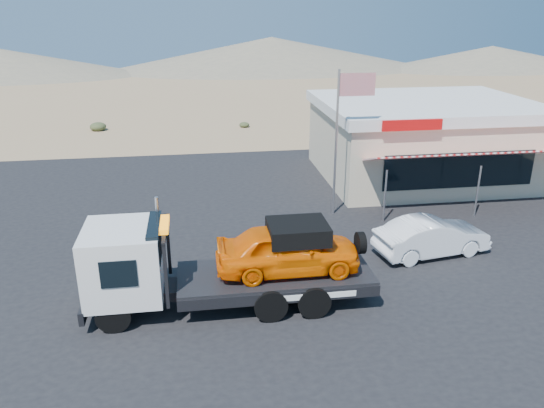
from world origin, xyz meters
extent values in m
plane|color=#9F805A|center=(0.00, 0.00, 0.00)|extent=(120.00, 120.00, 0.00)
cube|color=black|center=(2.00, 3.00, 0.01)|extent=(32.00, 24.00, 0.02)
cylinder|color=black|center=(-3.41, -3.08, 0.50)|extent=(0.95, 0.29, 0.95)
cylinder|color=black|center=(-3.41, -1.17, 0.50)|extent=(0.95, 0.29, 0.95)
cylinder|color=black|center=(0.87, -3.08, 0.50)|extent=(0.95, 0.52, 0.95)
cylinder|color=black|center=(0.87, -1.17, 0.50)|extent=(0.95, 0.52, 0.95)
cylinder|color=black|center=(2.11, -3.08, 0.50)|extent=(0.95, 0.52, 0.95)
cylinder|color=black|center=(2.11, -1.17, 0.50)|extent=(0.95, 0.52, 0.95)
cube|color=black|center=(0.11, -2.12, 0.64)|extent=(7.81, 0.95, 0.29)
cube|color=silver|center=(-3.13, -2.12, 1.64)|extent=(2.10, 2.24, 2.00)
cube|color=black|center=(-2.22, -2.12, 2.31)|extent=(0.33, 1.90, 0.86)
cube|color=black|center=(-1.94, -2.12, 1.59)|extent=(0.10, 2.10, 1.90)
cube|color=orange|center=(-1.94, -2.12, 2.69)|extent=(0.24, 1.14, 0.14)
cube|color=black|center=(1.16, -2.12, 0.90)|extent=(5.71, 2.19, 0.14)
imported|color=#FF6602|center=(1.54, -2.12, 1.69)|extent=(4.19, 1.69, 1.43)
cube|color=black|center=(1.82, -2.12, 2.23)|extent=(1.71, 1.43, 0.52)
imported|color=silver|center=(7.12, 0.16, 0.69)|extent=(4.25, 2.07, 1.34)
cube|color=#C5B795|center=(10.50, 9.00, 1.72)|extent=(10.00, 8.00, 3.40)
cube|color=white|center=(10.50, 9.00, 3.67)|extent=(10.40, 8.40, 0.50)
cube|color=red|center=(8.00, 4.74, 3.67)|extent=(2.60, 0.12, 0.45)
cube|color=black|center=(10.50, 4.98, 1.52)|extent=(7.00, 0.06, 1.60)
cube|color=red|center=(10.50, 4.10, 2.47)|extent=(9.00, 1.73, 0.61)
cylinder|color=#99999E|center=(6.50, 3.30, 1.12)|extent=(0.08, 0.08, 2.20)
cylinder|color=#99999E|center=(10.50, 3.30, 1.12)|extent=(0.08, 0.08, 2.20)
cylinder|color=#99999E|center=(4.70, 4.50, 3.02)|extent=(0.10, 0.10, 6.00)
cube|color=#B20C14|center=(5.45, 4.50, 5.42)|extent=(1.50, 0.02, 0.90)
ellipsoid|color=#313C20|center=(-7.68, 22.41, 0.31)|extent=(1.13, 1.13, 0.61)
ellipsoid|color=#313C20|center=(2.65, 21.91, 0.20)|extent=(0.73, 0.73, 0.39)
cone|color=#726B59|center=(10.00, 58.00, 2.10)|extent=(44.00, 44.00, 4.20)
cone|color=#726B59|center=(40.00, 54.00, 1.50)|extent=(32.00, 32.00, 3.00)
camera|label=1|loc=(-1.00, -15.89, 8.40)|focal=35.00mm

